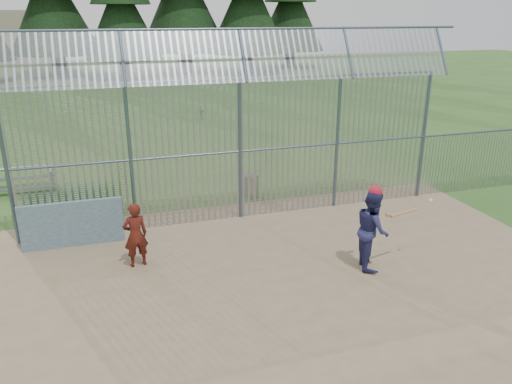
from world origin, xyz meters
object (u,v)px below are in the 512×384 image
object	(u,v)px
batter	(372,229)
trash_can	(251,185)
bleacher	(7,181)
dugout_wall	(72,224)
onlooker	(135,235)

from	to	relation	value
batter	trash_can	distance (m)	5.64
bleacher	batter	bearing A→B (deg)	-42.79
dugout_wall	trash_can	world-z (taller)	dugout_wall
batter	onlooker	distance (m)	5.49
onlooker	trash_can	distance (m)	5.49
dugout_wall	batter	xyz separation A→B (m)	(6.68, -3.23, 0.34)
trash_can	onlooker	bearing A→B (deg)	-136.15
bleacher	trash_can	bearing A→B (deg)	-20.09
dugout_wall	batter	size ratio (longest dim) A/B	1.33
dugout_wall	onlooker	bearing A→B (deg)	-47.10
batter	trash_can	world-z (taller)	batter
onlooker	trash_can	bearing A→B (deg)	-146.37
dugout_wall	onlooker	distance (m)	2.15
trash_can	batter	bearing A→B (deg)	-76.82
dugout_wall	onlooker	size ratio (longest dim) A/B	1.60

